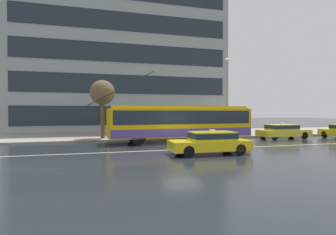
{
  "coord_description": "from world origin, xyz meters",
  "views": [
    {
      "loc": [
        -5.76,
        -17.25,
        2.37
      ],
      "look_at": [
        0.1,
        3.92,
        1.92
      ],
      "focal_mm": 28.78,
      "sensor_mm": 36.0,
      "label": 1
    }
  ],
  "objects_px": {
    "trolleybus": "(181,122)",
    "pedestrian_approaching_curb": "(171,120)",
    "taxi_ahead_of_bus": "(283,131)",
    "street_tree_bare": "(102,94)",
    "bus_shelter": "(148,116)",
    "pedestrian_at_shelter": "(190,125)",
    "pedestrian_walking_past": "(138,120)",
    "taxi_oncoming_near": "(210,142)",
    "street_lamp": "(227,91)"
  },
  "relations": [
    {
      "from": "bus_shelter",
      "to": "pedestrian_at_shelter",
      "type": "distance_m",
      "value": 3.94
    },
    {
      "from": "taxi_ahead_of_bus",
      "to": "street_tree_bare",
      "type": "bearing_deg",
      "value": 168.69
    },
    {
      "from": "taxi_oncoming_near",
      "to": "bus_shelter",
      "type": "distance_m",
      "value": 10.6
    },
    {
      "from": "trolleybus",
      "to": "pedestrian_approaching_curb",
      "type": "relative_size",
      "value": 6.6
    },
    {
      "from": "taxi_ahead_of_bus",
      "to": "street_lamp",
      "type": "bearing_deg",
      "value": 151.54
    },
    {
      "from": "pedestrian_at_shelter",
      "to": "street_lamp",
      "type": "distance_m",
      "value": 4.82
    },
    {
      "from": "bus_shelter",
      "to": "street_lamp",
      "type": "relative_size",
      "value": 0.57
    },
    {
      "from": "pedestrian_approaching_curb",
      "to": "pedestrian_walking_past",
      "type": "distance_m",
      "value": 3.14
    },
    {
      "from": "pedestrian_at_shelter",
      "to": "pedestrian_walking_past",
      "type": "xyz_separation_m",
      "value": [
        -4.59,
        1.3,
        0.52
      ]
    },
    {
      "from": "street_lamp",
      "to": "street_tree_bare",
      "type": "bearing_deg",
      "value": 175.96
    },
    {
      "from": "pedestrian_approaching_curb",
      "to": "pedestrian_walking_past",
      "type": "height_order",
      "value": "pedestrian_walking_past"
    },
    {
      "from": "pedestrian_walking_past",
      "to": "street_lamp",
      "type": "relative_size",
      "value": 0.27
    },
    {
      "from": "taxi_ahead_of_bus",
      "to": "pedestrian_walking_past",
      "type": "xyz_separation_m",
      "value": [
        -12.46,
        3.82,
        0.98
      ]
    },
    {
      "from": "taxi_oncoming_near",
      "to": "pedestrian_walking_past",
      "type": "distance_m",
      "value": 10.64
    },
    {
      "from": "bus_shelter",
      "to": "pedestrian_approaching_curb",
      "type": "distance_m",
      "value": 2.48
    },
    {
      "from": "bus_shelter",
      "to": "pedestrian_approaching_curb",
      "type": "xyz_separation_m",
      "value": [
        1.62,
        -1.85,
        -0.26
      ]
    },
    {
      "from": "taxi_oncoming_near",
      "to": "taxi_ahead_of_bus",
      "type": "relative_size",
      "value": 0.99
    },
    {
      "from": "street_lamp",
      "to": "bus_shelter",
      "type": "bearing_deg",
      "value": 167.25
    },
    {
      "from": "taxi_ahead_of_bus",
      "to": "street_tree_bare",
      "type": "relative_size",
      "value": 0.93
    },
    {
      "from": "taxi_oncoming_near",
      "to": "taxi_ahead_of_bus",
      "type": "xyz_separation_m",
      "value": [
        9.98,
        6.47,
        0.0
      ]
    },
    {
      "from": "street_tree_bare",
      "to": "pedestrian_walking_past",
      "type": "bearing_deg",
      "value": 12.76
    },
    {
      "from": "taxi_oncoming_near",
      "to": "street_lamp",
      "type": "bearing_deg",
      "value": 57.05
    },
    {
      "from": "taxi_oncoming_near",
      "to": "street_tree_bare",
      "type": "bearing_deg",
      "value": 120.31
    },
    {
      "from": "pedestrian_at_shelter",
      "to": "pedestrian_approaching_curb",
      "type": "xyz_separation_m",
      "value": [
        -1.97,
        -0.44,
        0.55
      ]
    },
    {
      "from": "bus_shelter",
      "to": "pedestrian_at_shelter",
      "type": "height_order",
      "value": "bus_shelter"
    },
    {
      "from": "taxi_ahead_of_bus",
      "to": "pedestrian_at_shelter",
      "type": "bearing_deg",
      "value": 162.22
    },
    {
      "from": "taxi_oncoming_near",
      "to": "pedestrian_at_shelter",
      "type": "distance_m",
      "value": 9.25
    },
    {
      "from": "pedestrian_at_shelter",
      "to": "pedestrian_approaching_curb",
      "type": "relative_size",
      "value": 0.89
    },
    {
      "from": "pedestrian_at_shelter",
      "to": "street_tree_bare",
      "type": "height_order",
      "value": "street_tree_bare"
    },
    {
      "from": "bus_shelter",
      "to": "pedestrian_walking_past",
      "type": "xyz_separation_m",
      "value": [
        -1.0,
        -0.12,
        -0.29
      ]
    },
    {
      "from": "pedestrian_at_shelter",
      "to": "pedestrian_walking_past",
      "type": "bearing_deg",
      "value": 164.18
    },
    {
      "from": "bus_shelter",
      "to": "pedestrian_walking_past",
      "type": "height_order",
      "value": "bus_shelter"
    },
    {
      "from": "taxi_oncoming_near",
      "to": "street_tree_bare",
      "type": "height_order",
      "value": "street_tree_bare"
    },
    {
      "from": "trolleybus",
      "to": "pedestrian_at_shelter",
      "type": "distance_m",
      "value": 3.13
    },
    {
      "from": "bus_shelter",
      "to": "street_tree_bare",
      "type": "bearing_deg",
      "value": -168.65
    },
    {
      "from": "trolleybus",
      "to": "pedestrian_walking_past",
      "type": "xyz_separation_m",
      "value": [
        -2.84,
        3.87,
        0.11
      ]
    },
    {
      "from": "pedestrian_at_shelter",
      "to": "taxi_ahead_of_bus",
      "type": "bearing_deg",
      "value": -17.78
    },
    {
      "from": "trolleybus",
      "to": "bus_shelter",
      "type": "bearing_deg",
      "value": 114.86
    },
    {
      "from": "street_tree_bare",
      "to": "bus_shelter",
      "type": "bearing_deg",
      "value": 11.35
    },
    {
      "from": "taxi_ahead_of_bus",
      "to": "street_lamp",
      "type": "distance_m",
      "value": 6.09
    },
    {
      "from": "taxi_oncoming_near",
      "to": "street_lamp",
      "type": "distance_m",
      "value": 11.1
    },
    {
      "from": "trolleybus",
      "to": "pedestrian_approaching_curb",
      "type": "xyz_separation_m",
      "value": [
        -0.23,
        2.13,
        0.14
      ]
    },
    {
      "from": "trolleybus",
      "to": "taxi_ahead_of_bus",
      "type": "distance_m",
      "value": 9.65
    },
    {
      "from": "pedestrian_at_shelter",
      "to": "pedestrian_approaching_curb",
      "type": "bearing_deg",
      "value": -167.52
    },
    {
      "from": "trolleybus",
      "to": "taxi_ahead_of_bus",
      "type": "xyz_separation_m",
      "value": [
        9.61,
        0.04,
        -0.87
      ]
    },
    {
      "from": "taxi_oncoming_near",
      "to": "street_tree_bare",
      "type": "xyz_separation_m",
      "value": [
        -5.61,
        9.59,
        3.23
      ]
    },
    {
      "from": "pedestrian_walking_past",
      "to": "taxi_ahead_of_bus",
      "type": "bearing_deg",
      "value": -17.06
    },
    {
      "from": "taxi_ahead_of_bus",
      "to": "trolleybus",
      "type": "bearing_deg",
      "value": -179.74
    },
    {
      "from": "taxi_oncoming_near",
      "to": "pedestrian_approaching_curb",
      "type": "bearing_deg",
      "value": 89.09
    },
    {
      "from": "street_lamp",
      "to": "taxi_ahead_of_bus",
      "type": "bearing_deg",
      "value": -28.46
    }
  ]
}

